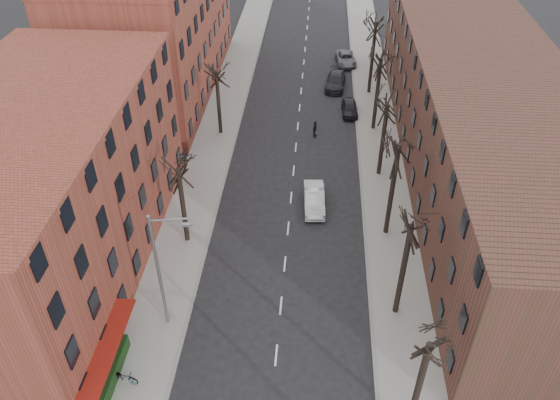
% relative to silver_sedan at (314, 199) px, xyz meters
% --- Properties ---
extents(sidewalk_left, '(4.00, 90.00, 0.15)m').
position_rel_silver_sedan_xyz_m(sidewalk_left, '(-9.95, 12.07, -0.69)').
color(sidewalk_left, gray).
rests_on(sidewalk_left, ground).
extents(sidewalk_right, '(4.00, 90.00, 0.15)m').
position_rel_silver_sedan_xyz_m(sidewalk_right, '(6.05, 12.07, -0.69)').
color(sidewalk_right, gray).
rests_on(sidewalk_right, ground).
extents(building_left_near, '(12.00, 26.00, 12.00)m').
position_rel_silver_sedan_xyz_m(building_left_near, '(-17.95, -7.93, 5.23)').
color(building_left_near, brown).
rests_on(building_left_near, ground).
extents(building_left_far, '(12.00, 28.00, 14.00)m').
position_rel_silver_sedan_xyz_m(building_left_far, '(-17.95, 21.07, 6.23)').
color(building_left_far, brown).
rests_on(building_left_far, ground).
extents(building_right, '(12.00, 50.00, 10.00)m').
position_rel_silver_sedan_xyz_m(building_right, '(14.05, 7.07, 4.23)').
color(building_right, '#4E2B24').
rests_on(building_right, ground).
extents(awning_left, '(1.20, 7.00, 0.15)m').
position_rel_silver_sedan_xyz_m(awning_left, '(-11.35, -16.93, -0.77)').
color(awning_left, maroon).
rests_on(awning_left, ground).
extents(hedge, '(0.80, 6.00, 1.00)m').
position_rel_silver_sedan_xyz_m(hedge, '(-11.45, -17.93, -0.12)').
color(hedge, '#193412').
rests_on(hedge, sidewalk_left).
extents(tree_right_b, '(5.20, 5.20, 10.80)m').
position_rel_silver_sedan_xyz_m(tree_right_b, '(5.65, -10.93, -0.77)').
color(tree_right_b, black).
rests_on(tree_right_b, ground).
extents(tree_right_c, '(5.20, 5.20, 11.60)m').
position_rel_silver_sedan_xyz_m(tree_right_c, '(5.65, -2.93, -0.77)').
color(tree_right_c, black).
rests_on(tree_right_c, ground).
extents(tree_right_d, '(5.20, 5.20, 10.00)m').
position_rel_silver_sedan_xyz_m(tree_right_d, '(5.65, 5.07, -0.77)').
color(tree_right_d, black).
rests_on(tree_right_d, ground).
extents(tree_right_e, '(5.20, 5.20, 10.80)m').
position_rel_silver_sedan_xyz_m(tree_right_e, '(5.65, 13.07, -0.77)').
color(tree_right_e, black).
rests_on(tree_right_e, ground).
extents(tree_right_f, '(5.20, 5.20, 11.60)m').
position_rel_silver_sedan_xyz_m(tree_right_f, '(5.65, 21.07, -0.77)').
color(tree_right_f, black).
rests_on(tree_right_f, ground).
extents(tree_left_a, '(5.20, 5.20, 9.50)m').
position_rel_silver_sedan_xyz_m(tree_left_a, '(-9.55, -4.93, -0.77)').
color(tree_left_a, black).
rests_on(tree_left_a, ground).
extents(tree_left_b, '(5.20, 5.20, 9.50)m').
position_rel_silver_sedan_xyz_m(tree_left_b, '(-9.55, 11.07, -0.77)').
color(tree_left_b, black).
rests_on(tree_left_b, ground).
extents(streetlight, '(2.45, 0.22, 9.03)m').
position_rel_silver_sedan_xyz_m(streetlight, '(-8.98, -12.93, 4.25)').
color(streetlight, slate).
rests_on(streetlight, ground).
extents(silver_sedan, '(1.92, 4.75, 1.53)m').
position_rel_silver_sedan_xyz_m(silver_sedan, '(0.00, 0.00, 0.00)').
color(silver_sedan, silver).
rests_on(silver_sedan, ground).
extents(parked_car_near, '(1.76, 4.00, 1.34)m').
position_rel_silver_sedan_xyz_m(parked_car_near, '(3.35, 16.16, -0.10)').
color(parked_car_near, black).
rests_on(parked_car_near, ground).
extents(parked_car_mid, '(2.59, 5.33, 1.49)m').
position_rel_silver_sedan_xyz_m(parked_car_mid, '(1.91, 22.33, -0.02)').
color(parked_car_mid, black).
rests_on(parked_car_mid, ground).
extents(parked_car_far, '(2.71, 5.02, 1.34)m').
position_rel_silver_sedan_xyz_m(parked_car_far, '(3.23, 28.94, -0.10)').
color(parked_car_far, '#585B60').
rests_on(parked_car_far, ground).
extents(pedestrian_crossing, '(0.69, 1.08, 1.71)m').
position_rel_silver_sedan_xyz_m(pedestrian_crossing, '(-0.20, 11.21, 0.09)').
color(pedestrian_crossing, black).
rests_on(pedestrian_crossing, ground).
extents(bicycle, '(1.93, 0.99, 0.97)m').
position_rel_silver_sedan_xyz_m(bicycle, '(-10.64, -17.50, -0.13)').
color(bicycle, gray).
rests_on(bicycle, sidewalk_left).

